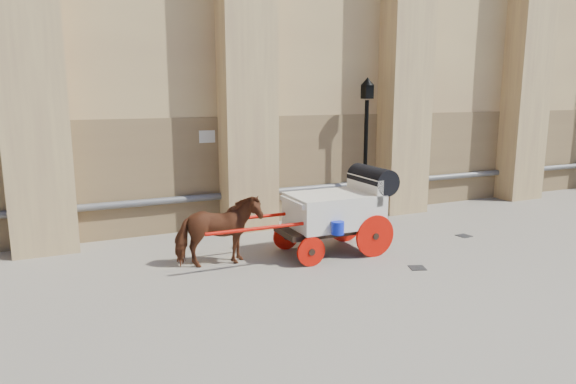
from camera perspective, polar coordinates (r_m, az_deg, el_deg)
name	(u,v)px	position (r m, az deg, el deg)	size (l,w,h in m)	color
ground	(350,262)	(11.34, 6.86, -7.76)	(90.00, 90.00, 0.00)	#6C6358
horse	(218,231)	(10.94, -7.75, -4.36)	(0.81, 1.78, 1.51)	maroon
carriage	(340,207)	(11.79, 5.77, -1.72)	(4.45, 1.58, 1.95)	black
street_lamp	(366,144)	(15.01, 8.64, 5.28)	(0.38, 0.38, 4.06)	black
drain_grate_near	(417,268)	(11.24, 14.19, -8.17)	(0.32, 0.32, 0.01)	black
drain_grate_far	(464,236)	(14.00, 18.95, -4.62)	(0.32, 0.32, 0.01)	black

